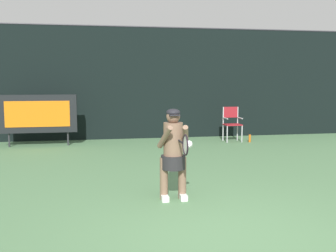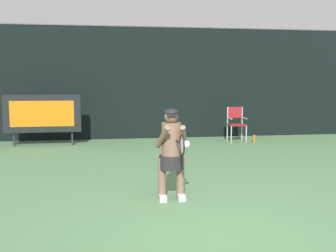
# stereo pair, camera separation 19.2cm
# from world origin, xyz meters

# --- Properties ---
(ground) EXTENTS (18.00, 22.00, 0.03)m
(ground) POSITION_xyz_m (0.00, -0.19, -0.01)
(ground) COLOR #557F53
(backdrop_screen) EXTENTS (18.00, 0.12, 3.66)m
(backdrop_screen) POSITION_xyz_m (0.00, 8.50, 1.81)
(backdrop_screen) COLOR black
(backdrop_screen) RESTS_ON ground
(scoreboard) EXTENTS (2.20, 0.21, 1.50)m
(scoreboard) POSITION_xyz_m (-3.18, 7.43, 0.95)
(scoreboard) COLOR black
(scoreboard) RESTS_ON ground
(umpire_chair) EXTENTS (0.52, 0.44, 1.08)m
(umpire_chair) POSITION_xyz_m (2.66, 7.30, 0.62)
(umpire_chair) COLOR #B7B7BC
(umpire_chair) RESTS_ON ground
(water_bottle) EXTENTS (0.07, 0.07, 0.27)m
(water_bottle) POSITION_xyz_m (3.16, 7.02, 0.12)
(water_bottle) COLOR #D36418
(water_bottle) RESTS_ON ground
(tennis_player) EXTENTS (0.52, 0.59, 1.46)m
(tennis_player) POSITION_xyz_m (-0.34, 1.59, 0.79)
(tennis_player) COLOR white
(tennis_player) RESTS_ON ground
(tennis_racket) EXTENTS (0.03, 0.60, 0.31)m
(tennis_racket) POSITION_xyz_m (-0.29, 1.00, 0.98)
(tennis_racket) COLOR black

